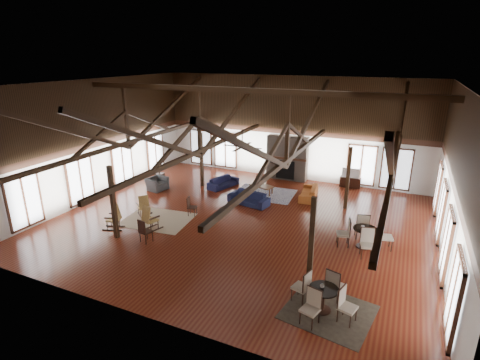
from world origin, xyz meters
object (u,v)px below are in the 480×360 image
at_px(coffee_table, 262,186).
at_px(tv_console, 350,182).
at_px(sofa_navy_front, 249,198).
at_px(sofa_orange, 309,192).
at_px(cafe_table_far, 365,234).
at_px(armchair, 157,184).
at_px(sofa_navy_left, 223,182).
at_px(cafe_table_near, 323,295).

xyz_separation_m(coffee_table, tv_console, (4.17, 3.08, -0.14)).
relative_size(sofa_navy_front, coffee_table, 1.50).
distance_m(sofa_orange, tv_console, 3.12).
height_order(sofa_orange, cafe_table_far, cafe_table_far).
bearing_deg(armchair, cafe_table_far, -90.65).
xyz_separation_m(sofa_navy_left, armchair, (-3.14, -1.89, 0.06)).
relative_size(cafe_table_near, tv_console, 1.79).
xyz_separation_m(cafe_table_near, tv_console, (-0.97, 11.39, -0.24)).
xyz_separation_m(coffee_table, cafe_table_far, (5.74, -3.84, 0.12)).
bearing_deg(tv_console, sofa_navy_front, -131.99).
bearing_deg(coffee_table, tv_console, 54.41).
relative_size(sofa_orange, cafe_table_near, 1.00).
height_order(coffee_table, cafe_table_near, cafe_table_near).
bearing_deg(armchair, sofa_orange, -64.49).
relative_size(sofa_navy_front, armchair, 2.00).
relative_size(sofa_navy_front, sofa_navy_left, 1.10).
height_order(sofa_navy_front, armchair, armchair).
distance_m(armchair, cafe_table_near, 12.50).
height_order(sofa_navy_front, sofa_navy_left, sofa_navy_front).
bearing_deg(sofa_orange, tv_console, 139.56).
height_order(sofa_navy_left, cafe_table_far, cafe_table_far).
distance_m(sofa_navy_front, coffee_table, 1.62).
height_order(sofa_orange, armchair, armchair).
distance_m(coffee_table, cafe_table_far, 6.91).
xyz_separation_m(sofa_orange, coffee_table, (-2.45, -0.47, 0.13)).
bearing_deg(sofa_navy_front, coffee_table, 98.57).
distance_m(armchair, tv_console, 10.83).
distance_m(coffee_table, armchair, 5.79).
distance_m(sofa_navy_front, cafe_table_far, 6.23).
xyz_separation_m(sofa_navy_front, sofa_orange, (2.52, 2.09, -0.01)).
distance_m(sofa_navy_front, sofa_orange, 3.27).
bearing_deg(cafe_table_near, sofa_navy_front, 127.89).
distance_m(sofa_navy_front, tv_console, 6.33).
bearing_deg(sofa_orange, cafe_table_near, 9.86).
xyz_separation_m(sofa_navy_front, armchair, (-5.44, -0.15, 0.03)).
height_order(sofa_navy_front, tv_console, sofa_navy_front).
relative_size(sofa_orange, armchair, 1.93).
bearing_deg(sofa_navy_left, coffee_table, -75.79).
relative_size(sofa_orange, cafe_table_far, 0.94).
relative_size(sofa_navy_front, cafe_table_near, 1.03).
bearing_deg(cafe_table_near, armchair, 148.45).
bearing_deg(tv_console, cafe_table_far, -77.18).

